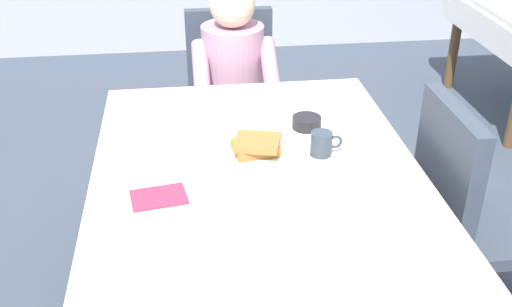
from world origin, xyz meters
The scene contains 13 objects.
dining_table_main centered at (0.00, 0.00, 0.65)m, with size 1.12×1.52×0.74m.
chair_diner centered at (0.01, 1.17, 0.53)m, with size 0.44×0.45×0.93m.
diner_person centered at (0.01, 1.01, 0.67)m, with size 0.40×0.43×1.12m.
chair_right_side centered at (0.77, 0.00, 0.53)m, with size 0.45×0.44×0.93m.
plate_breakfast centered at (0.00, 0.09, 0.75)m, with size 0.28×0.28×0.02m, color white.
breakfast_stack centered at (0.01, 0.09, 0.79)m, with size 0.18×0.17×0.06m.
cup_coffee centered at (0.24, 0.08, 0.78)m, with size 0.11×0.08×0.08m.
bowl_butter centered at (0.23, 0.29, 0.76)m, with size 0.11×0.11×0.04m, color black.
syrup_pitcher centered at (-0.27, 0.27, 0.78)m, with size 0.08×0.08×0.07m.
fork_left_of_plate centered at (-0.19, 0.07, 0.74)m, with size 0.18×0.01×0.01m, color silver.
knife_right_of_plate centered at (0.19, 0.07, 0.74)m, with size 0.20×0.01×0.01m, color silver.
spoon_near_edge centered at (0.03, -0.24, 0.74)m, with size 0.15×0.01×0.01m, color silver.
napkin_folded centered at (-0.33, -0.13, 0.74)m, with size 0.17×0.12×0.01m, color #8C2D4C.
Camera 1 is at (-0.23, -1.75, 1.79)m, focal length 43.11 mm.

